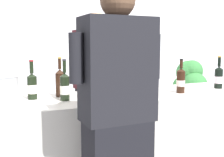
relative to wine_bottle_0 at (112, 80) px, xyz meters
The scene contains 17 objects.
wall_back 2.51m from the wine_bottle_0, 89.02° to the left, with size 8.00×0.10×2.80m, color white.
counter 0.59m from the wine_bottle_0, 70.15° to the right, with size 2.52×0.66×0.91m, color beige.
wine_bottle_0 is the anchor object (origin of this frame).
wine_bottle_1 0.49m from the wine_bottle_0, 162.23° to the right, with size 0.08×0.08×0.33m.
wine_bottle_2 0.26m from the wine_bottle_0, 71.71° to the right, with size 0.08×0.08×0.31m.
wine_bottle_3 0.63m from the wine_bottle_0, 21.48° to the right, with size 0.08×0.08×0.31m.
wine_bottle_4 0.10m from the wine_bottle_0, 37.06° to the right, with size 0.08×0.08×0.33m.
wine_bottle_5 0.24m from the wine_bottle_0, 130.69° to the right, with size 0.08×0.08×0.30m.
wine_bottle_6 0.47m from the wine_bottle_0, behind, with size 0.08×0.08×0.33m.
wine_bottle_7 1.11m from the wine_bottle_0, ahead, with size 0.08×0.08×0.32m.
wine_bottle_8 0.35m from the wine_bottle_0, 136.82° to the right, with size 0.07×0.07×0.33m.
wine_bottle_9 0.70m from the wine_bottle_0, behind, with size 0.08×0.08×0.32m.
wine_glass 0.29m from the wine_bottle_0, 103.33° to the right, with size 0.08×0.08×0.17m.
ice_bucket 0.94m from the wine_bottle_0, behind, with size 0.22×0.22×0.22m.
person_server 0.54m from the wine_bottle_0, 85.78° to the left, with size 0.61×0.31×1.70m.
person_guest 0.86m from the wine_bottle_0, 110.87° to the right, with size 0.59×0.25×1.71m.
potted_shrub 2.08m from the wine_bottle_0, 31.49° to the left, with size 0.47×0.56×1.11m.
Camera 1 is at (-1.01, -2.14, 1.36)m, focal length 43.86 mm.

